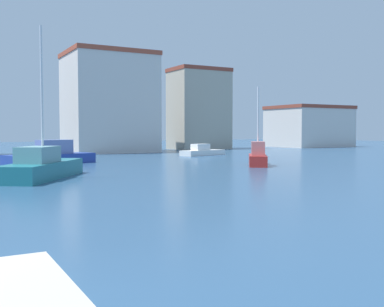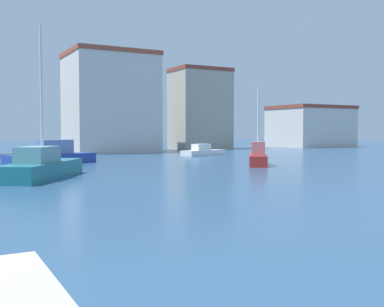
% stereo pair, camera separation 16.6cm
% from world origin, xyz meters
% --- Properties ---
extents(water, '(160.00, 160.00, 0.00)m').
position_xyz_m(water, '(15.00, 20.00, 0.00)').
color(water, '#2D5175').
rests_on(water, ground).
extents(sailboat_teal_behind_lamppost, '(5.51, 6.85, 7.94)m').
position_xyz_m(sailboat_teal_behind_lamppost, '(6.02, 17.83, 0.64)').
color(sailboat_teal_behind_lamppost, '#1E707A').
rests_on(sailboat_teal_behind_lamppost, water).
extents(sailboat_red_far_left, '(3.35, 4.03, 5.64)m').
position_xyz_m(sailboat_red_far_left, '(21.32, 19.59, 0.64)').
color(sailboat_red_far_left, '#B22823').
rests_on(sailboat_red_far_left, water).
extents(motorboat_blue_near_pier, '(6.99, 3.92, 1.81)m').
position_xyz_m(motorboat_blue_near_pier, '(8.76, 28.47, 0.61)').
color(motorboat_blue_near_pier, '#233D93').
rests_on(motorboat_blue_near_pier, water).
extents(motorboat_white_far_right, '(5.27, 2.93, 1.16)m').
position_xyz_m(motorboat_white_far_right, '(24.71, 33.26, 0.39)').
color(motorboat_white_far_right, white).
rests_on(motorboat_white_far_right, water).
extents(waterfront_apartments, '(9.65, 8.52, 11.47)m').
position_xyz_m(waterfront_apartments, '(18.84, 44.62, 5.74)').
color(waterfront_apartments, beige).
rests_on(waterfront_apartments, ground).
extents(warehouse_block, '(7.46, 5.54, 10.87)m').
position_xyz_m(warehouse_block, '(32.46, 47.48, 5.44)').
color(warehouse_block, '#B2A893').
rests_on(warehouse_block, ground).
extents(yacht_club, '(11.11, 8.94, 6.26)m').
position_xyz_m(yacht_club, '(51.61, 46.72, 3.14)').
color(yacht_club, beige).
rests_on(yacht_club, ground).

